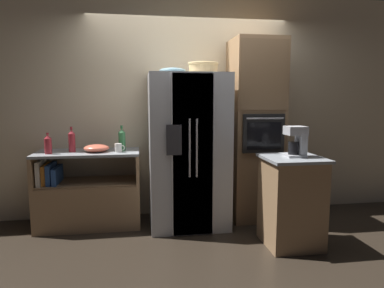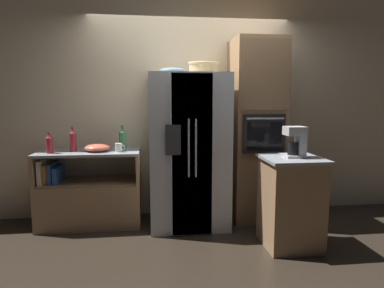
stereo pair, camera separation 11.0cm
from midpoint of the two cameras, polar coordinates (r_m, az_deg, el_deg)
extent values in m
plane|color=black|center=(4.24, -0.40, -13.05)|extent=(20.00, 20.00, 0.00)
cube|color=beige|center=(4.43, -1.27, 6.34)|extent=(12.00, 0.06, 2.80)
cube|color=#93704C|center=(4.31, -17.35, -9.48)|extent=(1.17, 0.58, 0.52)
cube|color=#93704C|center=(4.24, -17.50, -6.04)|extent=(1.13, 0.53, 0.02)
cube|color=#93704C|center=(4.33, -25.06, -3.93)|extent=(0.04, 0.58, 0.34)
cube|color=#93704C|center=(4.15, -9.78, -3.79)|extent=(0.04, 0.58, 0.34)
cube|color=gray|center=(4.17, -17.69, -1.40)|extent=(1.17, 0.58, 0.03)
cube|color=silver|center=(4.29, -24.41, -4.22)|extent=(0.04, 0.40, 0.27)
cube|color=orange|center=(4.28, -23.79, -4.58)|extent=(0.04, 0.32, 0.22)
cube|color=#284C8E|center=(4.27, -23.06, -4.52)|extent=(0.05, 0.36, 0.23)
cube|color=#284C8E|center=(4.25, -22.23, -4.78)|extent=(0.05, 0.38, 0.19)
cube|color=silver|center=(4.04, -1.51, -1.08)|extent=(0.90, 0.79, 1.78)
cube|color=silver|center=(3.64, -0.81, -2.03)|extent=(0.44, 0.02, 1.74)
cube|color=silver|center=(3.64, -0.62, -2.03)|extent=(0.44, 0.02, 1.74)
cylinder|color=#B2B2B7|center=(3.59, -1.26, -0.72)|extent=(0.02, 0.02, 0.62)
cylinder|color=#B2B2B7|center=(3.61, -0.06, -0.69)|extent=(0.02, 0.02, 0.62)
cube|color=#2D2D33|center=(3.58, -3.90, 0.66)|extent=(0.16, 0.01, 0.32)
cube|color=#93704C|center=(4.30, 9.66, 2.21)|extent=(0.60, 0.60, 2.20)
cube|color=black|center=(4.00, 11.08, 1.73)|extent=(0.49, 0.04, 0.45)
cube|color=black|center=(3.98, 11.16, 1.32)|extent=(0.40, 0.01, 0.31)
cylinder|color=#B2B2B7|center=(3.95, 11.32, 4.20)|extent=(0.43, 0.02, 0.02)
cube|color=olive|center=(4.00, 11.25, 11.26)|extent=(0.57, 0.01, 0.79)
cube|color=#93704C|center=(3.66, 15.38, -9.41)|extent=(0.53, 0.54, 0.89)
cube|color=gray|center=(3.55, 15.64, -2.32)|extent=(0.57, 0.58, 0.03)
cylinder|color=tan|center=(3.98, 1.06, 12.43)|extent=(0.33, 0.33, 0.11)
torus|color=tan|center=(3.99, 1.06, 13.24)|extent=(0.35, 0.35, 0.03)
ellipsoid|color=#668C99|center=(3.99, -4.06, 12.08)|extent=(0.30, 0.30, 0.07)
cylinder|color=#33723F|center=(4.11, -12.35, 0.39)|extent=(0.08, 0.08, 0.21)
cone|color=#33723F|center=(4.10, -12.40, 2.19)|extent=(0.08, 0.08, 0.04)
cylinder|color=#33723F|center=(4.10, -12.41, 2.77)|extent=(0.03, 0.03, 0.04)
cylinder|color=maroon|center=(4.17, -20.10, 0.17)|extent=(0.08, 0.08, 0.21)
cone|color=maroon|center=(4.16, -20.18, 1.89)|extent=(0.08, 0.08, 0.04)
cylinder|color=maroon|center=(4.15, -20.20, 2.46)|extent=(0.03, 0.03, 0.04)
cylinder|color=maroon|center=(4.14, -23.55, -0.35)|extent=(0.08, 0.08, 0.17)
cone|color=maroon|center=(4.13, -23.63, 1.12)|extent=(0.08, 0.08, 0.04)
cylinder|color=maroon|center=(4.12, -23.65, 1.58)|extent=(0.03, 0.03, 0.02)
cylinder|color=silver|center=(4.02, -12.95, -0.63)|extent=(0.08, 0.08, 0.10)
torus|color=silver|center=(4.02, -12.37, -0.62)|extent=(0.07, 0.01, 0.07)
ellipsoid|color=#DB664C|center=(4.11, -16.37, -0.65)|extent=(0.29, 0.29, 0.09)
cube|color=#B2B2B7|center=(3.56, 15.88, -1.86)|extent=(0.19, 0.17, 0.02)
cylinder|color=black|center=(3.55, 15.71, -0.65)|extent=(0.10, 0.10, 0.13)
cube|color=#B2B2B7|center=(3.57, 16.89, 0.41)|extent=(0.07, 0.15, 0.31)
cube|color=#B2B2B7|center=(3.53, 16.03, 2.16)|extent=(0.19, 0.17, 0.09)
camera|label=1|loc=(0.06, -90.80, -0.11)|focal=32.00mm
camera|label=2|loc=(0.06, 89.20, 0.11)|focal=32.00mm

